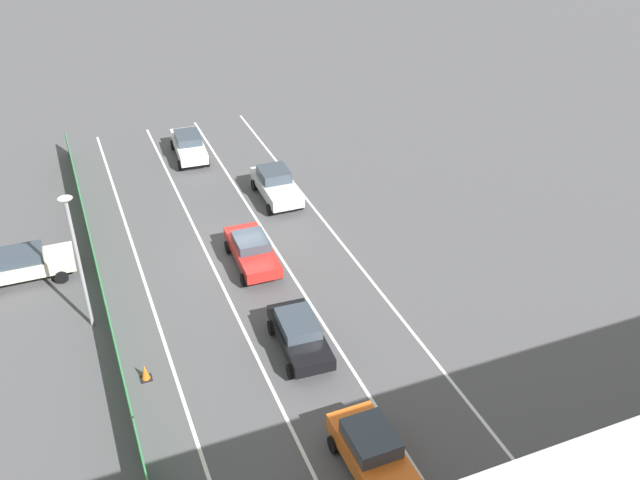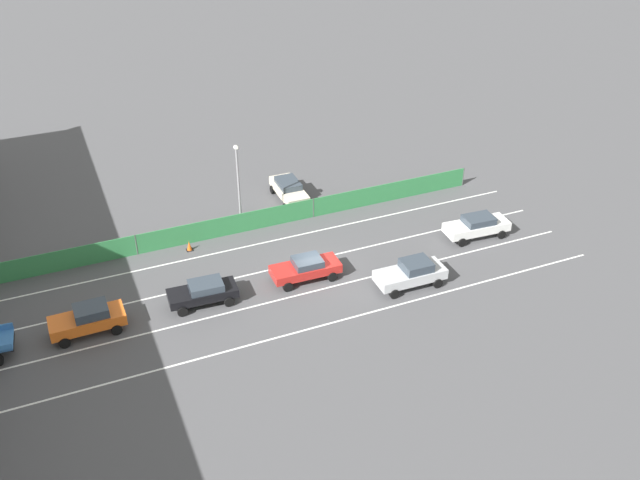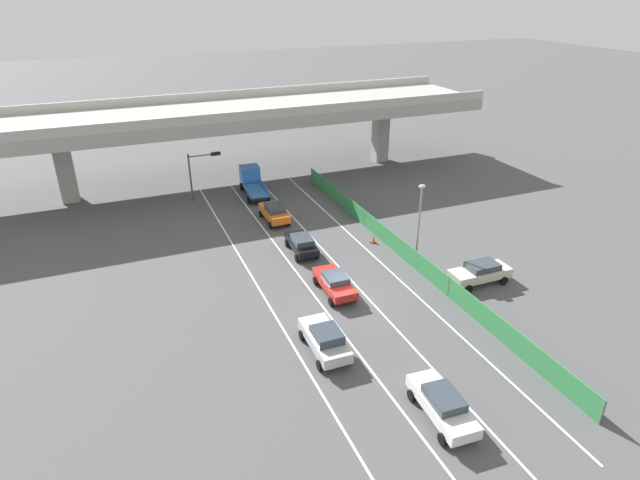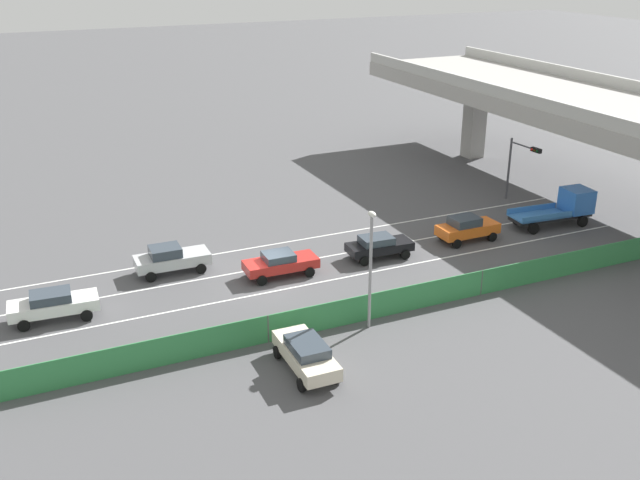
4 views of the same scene
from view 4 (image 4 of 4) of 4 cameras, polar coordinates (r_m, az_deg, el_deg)
The scene contains 17 objects.
ground_plane at distance 44.53m, azimuth -3.87°, elevation -3.05°, with size 300.00×300.00×0.00m, color #4C4C4F.
lane_line_left_edge at distance 50.12m, azimuth -1.95°, elevation -0.04°, with size 0.14×43.49×0.01m, color silver.
lane_line_mid_left at distance 47.25m, azimuth -0.36°, elevation -1.45°, with size 0.14×43.49×0.01m, color silver.
lane_line_mid_right at distance 44.45m, azimuth 1.43°, elevation -3.04°, with size 0.14×43.49×0.01m, color silver.
lane_line_right_edge at distance 41.74m, azimuth 3.47°, elevation -4.83°, with size 0.14×43.49×0.01m, color silver.
elevated_overpass at distance 57.32m, azimuth 22.86°, elevation 8.64°, with size 55.88×11.90×8.87m.
green_fence at distance 39.84m, azimuth 4.84°, elevation -5.03°, with size 0.10×39.59×1.54m.
car_sedan_red at distance 44.57m, azimuth -3.12°, elevation -1.79°, with size 2.07×4.56×1.53m.
car_taxi_orange at distance 50.77m, azimuth 11.42°, elevation 0.96°, with size 2.01×4.32×1.76m.
car_sedan_black at distance 47.21m, azimuth 4.62°, elevation -0.42°, with size 2.11×4.35×1.50m.
car_sedan_white at distance 41.99m, azimuth -20.15°, elevation -4.72°, with size 2.16×4.78×1.61m.
car_sedan_silver at distance 45.89m, azimuth -11.60°, elevation -1.41°, with size 2.12×4.60×1.74m.
flatbed_truck_blue at distance 55.60m, azimuth 18.60°, elevation 2.49°, with size 2.64×6.25×2.56m.
parked_sedan_cream at distance 34.92m, azimuth -1.09°, elevation -8.87°, with size 4.65×2.04×1.62m.
traffic_light at distance 58.53m, azimuth 15.39°, elevation 6.10°, with size 3.33×0.43×4.94m.
street_lamp at distance 37.40m, azimuth 3.99°, elevation -1.39°, with size 0.60×0.36×6.52m.
traffic_cone at distance 42.18m, azimuth 7.98°, elevation -4.21°, with size 0.47×0.47×0.72m.
Camera 4 is at (37.84, -13.95, 18.88)m, focal length 40.91 mm.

